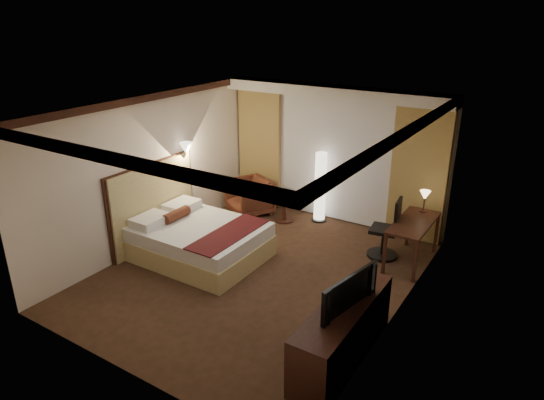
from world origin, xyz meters
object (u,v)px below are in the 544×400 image
Objects in this scene: television at (343,284)px; floor_lamp at (320,187)px; desk at (412,242)px; office_chair at (384,228)px; dresser at (343,332)px; armchair at (250,195)px; side_table at (284,207)px; bed at (201,241)px.

floor_lamp is at bearing 42.27° from television.
desk is at bearing -19.34° from floor_lamp.
office_chair is 2.86m from dresser.
armchair is at bearing 138.56° from dresser.
side_table is 0.83m from floor_lamp.
armchair is 0.75× the size of office_chair.
armchair is 3.51m from desk.
office_chair is at bearing 21.63° from television.
office_chair reaches higher than side_table.
office_chair is 1.07× the size of television.
side_table is at bearing 79.18° from bed.
bed is 1.08× the size of dresser.
floor_lamp is at bearing 146.04° from office_chair.
office_chair is 0.57× the size of dresser.
floor_lamp reaches higher than dresser.
side_table is at bearing 172.77° from desk.
dresser is at bearing -14.00° from armchair.
bed is at bearing -51.52° from armchair.
armchair is 0.81m from side_table.
television reaches higher than dresser.
armchair is 0.43× the size of dresser.
bed is 3.33m from dresser.
floor_lamp is 1.32× the size of office_chair.
television is (3.12, -1.08, 0.73)m from bed.
floor_lamp is at bearing 45.53° from armchair.
dresser is at bearing -87.56° from office_chair.
side_table is 2.72m from desk.
desk reaches higher than dresser.
desk reaches higher than side_table.
office_chair is (2.63, 1.72, 0.24)m from bed.
television reaches higher than armchair.
side_table is 4.21m from dresser.
office_chair is at bearing 33.16° from bed.
office_chair is (-0.47, -0.05, 0.17)m from desk.
television is at bearing -49.59° from side_table.
floor_lamp is 4.20m from dresser.
office_chair is at bearing 100.60° from dresser.
bed is at bearing -111.64° from floor_lamp.
armchair is 1.50m from floor_lamp.
office_chair is (3.03, -0.33, 0.14)m from armchair.
desk is (2.70, -0.34, 0.08)m from side_table.
bed is at bearing -150.33° from desk.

